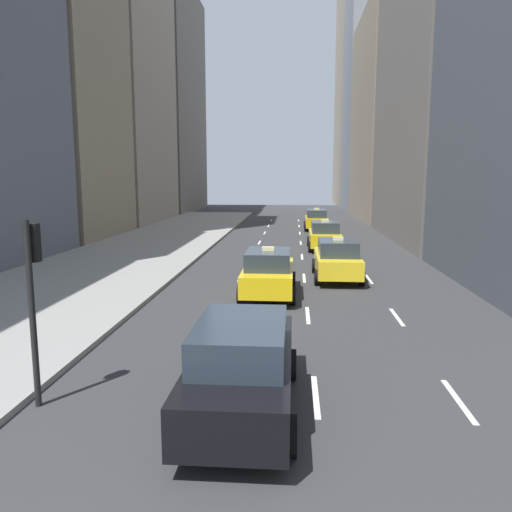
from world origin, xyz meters
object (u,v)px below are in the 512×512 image
at_px(taxi_lead, 324,235).
at_px(sedan_black_near, 242,365).
at_px(taxi_third, 337,259).
at_px(taxi_fourth, 316,220).
at_px(traffic_light_pole, 33,282).
at_px(taxi_second, 268,273).

height_order(taxi_lead, sedan_black_near, taxi_lead).
relative_size(taxi_third, taxi_fourth, 1.00).
bearing_deg(traffic_light_pole, taxi_lead, 72.73).
height_order(taxi_second, traffic_light_pole, traffic_light_pole).
xyz_separation_m(taxi_lead, taxi_third, (0.00, -9.08, 0.00)).
bearing_deg(taxi_lead, taxi_fourth, 90.00).
distance_m(taxi_second, taxi_fourth, 24.18).
relative_size(taxi_lead, taxi_fourth, 1.00).
bearing_deg(taxi_third, traffic_light_pole, -118.11).
distance_m(taxi_third, sedan_black_near, 12.95).
height_order(taxi_lead, taxi_third, same).
bearing_deg(sedan_black_near, traffic_light_pole, 179.83).
xyz_separation_m(taxi_fourth, traffic_light_pole, (-6.75, -33.35, 1.53)).
bearing_deg(traffic_light_pole, sedan_black_near, -0.17).
distance_m(taxi_lead, taxi_third, 9.08).
relative_size(taxi_second, sedan_black_near, 0.89).
height_order(sedan_black_near, traffic_light_pole, traffic_light_pole).
height_order(taxi_third, taxi_fourth, same).
height_order(taxi_fourth, sedan_black_near, taxi_fourth).
bearing_deg(sedan_black_near, taxi_lead, 82.66).
xyz_separation_m(taxi_fourth, sedan_black_near, (-2.80, -33.36, 0.03)).
distance_m(taxi_third, taxi_fourth, 20.71).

